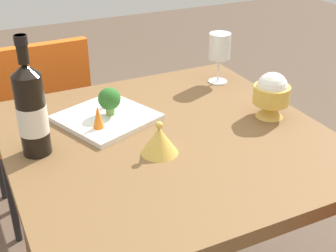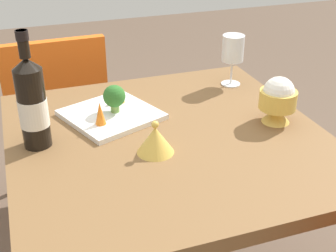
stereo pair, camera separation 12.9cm
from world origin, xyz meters
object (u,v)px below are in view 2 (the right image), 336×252
object	(u,v)px
wine_bottle	(32,103)
broccoli_floret	(114,97)
wine_glass	(233,50)
rice_bowl	(278,99)
rice_bowl_lid	(155,140)
carrot_garnish_left	(118,93)
chair_near_window	(57,110)
serving_plate	(111,115)
carrot_garnish_right	(100,113)

from	to	relation	value
wine_bottle	broccoli_floret	xyz separation A→B (m)	(-0.10, 0.24, -0.06)
wine_glass	rice_bowl	size ratio (longest dim) A/B	1.26
rice_bowl	rice_bowl_lid	bearing A→B (deg)	-82.82
rice_bowl_lid	carrot_garnish_left	bearing A→B (deg)	-175.59
wine_glass	rice_bowl	bearing A→B (deg)	-0.39
wine_bottle	broccoli_floret	world-z (taller)	wine_bottle
wine_bottle	wine_glass	distance (m)	0.72
chair_near_window	serving_plate	distance (m)	0.59
rice_bowl	rice_bowl_lid	xyz separation A→B (m)	(0.05, -0.39, -0.04)
serving_plate	carrot_garnish_right	world-z (taller)	carrot_garnish_right
serving_plate	carrot_garnish_left	bearing A→B (deg)	148.39
rice_bowl	broccoli_floret	size ratio (longest dim) A/B	1.65
wine_glass	carrot_garnish_right	xyz separation A→B (m)	(0.18, -0.51, -0.08)
serving_plate	chair_near_window	bearing A→B (deg)	-167.49
wine_glass	rice_bowl	distance (m)	0.31
chair_near_window	rice_bowl_lid	bearing A→B (deg)	-78.26
wine_glass	rice_bowl_lid	xyz separation A→B (m)	(0.36, -0.40, -0.09)
rice_bowl_lid	serving_plate	world-z (taller)	rice_bowl_lid
broccoli_floret	carrot_garnish_right	bearing A→B (deg)	-41.41
chair_near_window	carrot_garnish_right	distance (m)	0.65
serving_plate	broccoli_floret	world-z (taller)	broccoli_floret
carrot_garnish_left	carrot_garnish_right	world-z (taller)	carrot_garnish_right
serving_plate	wine_glass	bearing A→B (deg)	103.77
rice_bowl_lid	broccoli_floret	size ratio (longest dim) A/B	1.17
serving_plate	carrot_garnish_left	size ratio (longest dim) A/B	5.40
chair_near_window	broccoli_floret	xyz separation A→B (m)	(0.53, 0.13, 0.27)
rice_bowl	serving_plate	xyz separation A→B (m)	(-0.19, -0.46, -0.07)
wine_bottle	serving_plate	distance (m)	0.27
chair_near_window	serving_plate	bearing A→B (deg)	-78.96
broccoli_floret	wine_bottle	bearing A→B (deg)	-67.39
wine_glass	broccoli_floret	distance (m)	0.47
broccoli_floret	chair_near_window	bearing A→B (deg)	-166.12
rice_bowl_lid	carrot_garnish_right	distance (m)	0.21
broccoli_floret	rice_bowl_lid	bearing A→B (deg)	11.73
chair_near_window	rice_bowl	xyz separation A→B (m)	(0.73, 0.58, 0.28)
broccoli_floret	carrot_garnish_right	xyz separation A→B (m)	(0.07, -0.06, -0.02)
carrot_garnish_left	carrot_garnish_right	xyz separation A→B (m)	(0.13, -0.09, 0.00)
chair_near_window	carrot_garnish_left	xyz separation A→B (m)	(0.47, 0.16, 0.25)
serving_plate	carrot_garnish_right	bearing A→B (deg)	-34.70
rice_bowl_lid	wine_bottle	bearing A→B (deg)	-116.27
wine_bottle	wine_glass	xyz separation A→B (m)	(-0.21, 0.69, 0.00)
wine_glass	rice_bowl_lid	distance (m)	0.54
rice_bowl_lid	serving_plate	xyz separation A→B (m)	(-0.24, -0.06, -0.03)
rice_bowl	rice_bowl_lid	world-z (taller)	rice_bowl
wine_bottle	rice_bowl	size ratio (longest dim) A/B	2.26
rice_bowl	carrot_garnish_left	size ratio (longest dim) A/B	2.37
wine_glass	serving_plate	distance (m)	0.49
rice_bowl_lid	carrot_garnish_left	size ratio (longest dim) A/B	1.67
broccoli_floret	carrot_garnish_right	world-z (taller)	broccoli_floret
chair_near_window	wine_bottle	xyz separation A→B (m)	(0.63, -0.11, 0.33)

